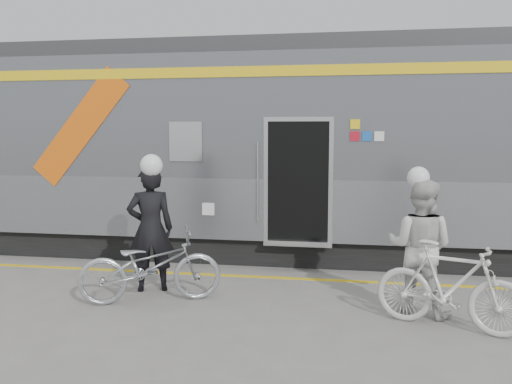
% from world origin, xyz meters
% --- Properties ---
extents(ground, '(90.00, 90.00, 0.00)m').
position_xyz_m(ground, '(0.00, 0.00, 0.00)').
color(ground, slate).
rests_on(ground, ground).
extents(train, '(24.00, 3.17, 4.10)m').
position_xyz_m(train, '(-1.89, 4.19, 2.05)').
color(train, black).
rests_on(train, ground).
extents(safety_strip, '(24.00, 0.12, 0.01)m').
position_xyz_m(safety_strip, '(0.00, 2.15, 0.00)').
color(safety_strip, yellow).
rests_on(safety_strip, ground).
extents(man, '(0.82, 0.69, 1.91)m').
position_xyz_m(man, '(-1.80, 1.14, 0.96)').
color(man, black).
rests_on(man, ground).
extents(bicycle_left, '(2.12, 1.40, 1.05)m').
position_xyz_m(bicycle_left, '(-1.60, 0.59, 0.53)').
color(bicycle_left, '#A4A8AC').
rests_on(bicycle_left, ground).
extents(woman, '(1.07, 0.95, 1.81)m').
position_xyz_m(woman, '(2.12, 0.74, 0.91)').
color(woman, silver).
rests_on(woman, ground).
extents(bicycle_right, '(1.89, 1.13, 1.10)m').
position_xyz_m(bicycle_right, '(2.42, 0.19, 0.55)').
color(bicycle_right, silver).
rests_on(bicycle_right, ground).
extents(helmet_man, '(0.33, 0.33, 0.33)m').
position_xyz_m(helmet_man, '(-1.80, 1.14, 2.08)').
color(helmet_man, white).
rests_on(helmet_man, man).
extents(helmet_woman, '(0.29, 0.29, 0.29)m').
position_xyz_m(helmet_woman, '(2.12, 0.74, 1.96)').
color(helmet_woman, white).
rests_on(helmet_woman, woman).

